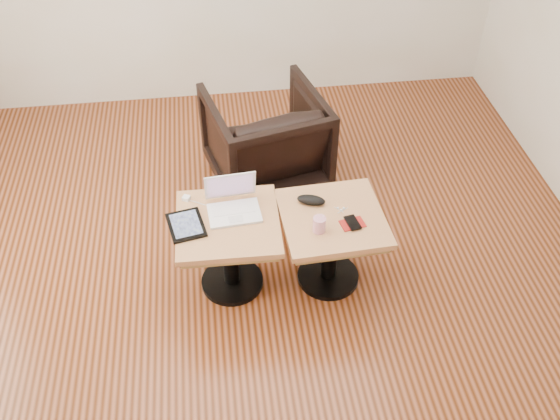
{
  "coord_description": "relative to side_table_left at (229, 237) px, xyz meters",
  "views": [
    {
      "loc": [
        -0.22,
        -2.68,
        3.03
      ],
      "look_at": [
        0.12,
        -0.03,
        0.59
      ],
      "focal_mm": 40.0,
      "sensor_mm": 36.0,
      "label": 1
    }
  ],
  "objects": [
    {
      "name": "side_table_left",
      "position": [
        0.0,
        0.0,
        0.0
      ],
      "size": [
        0.61,
        0.61,
        0.54
      ],
      "rotation": [
        0.0,
        0.0,
        -0.02
      ],
      "color": "black",
      "rests_on": "ground"
    },
    {
      "name": "armchair",
      "position": [
        0.33,
        1.02,
        -0.04
      ],
      "size": [
        0.94,
        0.96,
        0.73
      ],
      "primitive_type": "imported",
      "rotation": [
        0.0,
        0.0,
        3.38
      ],
      "color": "black",
      "rests_on": "ground"
    },
    {
      "name": "glasses_case",
      "position": [
        0.51,
        0.09,
        0.16
      ],
      "size": [
        0.19,
        0.13,
        0.05
      ],
      "primitive_type": "ellipsoid",
      "rotation": [
        0.0,
        0.0,
        -0.34
      ],
      "color": "black",
      "rests_on": "side_table_right"
    },
    {
      "name": "earbuds_tangle",
      "position": [
        0.67,
        0.01,
        0.14
      ],
      "size": [
        0.07,
        0.05,
        0.01
      ],
      "color": "white",
      "rests_on": "side_table_right"
    },
    {
      "name": "room_shell",
      "position": [
        0.19,
        0.03,
        0.94
      ],
      "size": [
        4.52,
        4.52,
        2.71
      ],
      "color": "#491F0A",
      "rests_on": "ground"
    },
    {
      "name": "side_table_right",
      "position": [
        0.61,
        -0.04,
        0.0
      ],
      "size": [
        0.63,
        0.63,
        0.54
      ],
      "rotation": [
        0.0,
        0.0,
        0.05
      ],
      "color": "black",
      "rests_on": "ground"
    },
    {
      "name": "phone_on_sleeve",
      "position": [
        0.71,
        -0.12,
        0.14
      ],
      "size": [
        0.15,
        0.13,
        0.02
      ],
      "rotation": [
        0.0,
        0.0,
        0.2
      ],
      "color": "maroon",
      "rests_on": "side_table_right"
    },
    {
      "name": "tablet",
      "position": [
        -0.24,
        -0.01,
        0.14
      ],
      "size": [
        0.24,
        0.28,
        0.02
      ],
      "rotation": [
        0.0,
        0.0,
        0.2
      ],
      "color": "black",
      "rests_on": "side_table_left"
    },
    {
      "name": "laptop",
      "position": [
        0.04,
        0.09,
        0.18
      ],
      "size": [
        0.32,
        0.28,
        0.21
      ],
      "rotation": [
        0.0,
        0.0,
        0.08
      ],
      "color": "white",
      "rests_on": "side_table_left"
    },
    {
      "name": "charging_adapter",
      "position": [
        -0.23,
        0.22,
        0.15
      ],
      "size": [
        0.05,
        0.05,
        0.02
      ],
      "primitive_type": "cube",
      "rotation": [
        0.0,
        0.0,
        -0.43
      ],
      "color": "white",
      "rests_on": "side_table_left"
    },
    {
      "name": "striped_cup",
      "position": [
        0.51,
        -0.15,
        0.18
      ],
      "size": [
        0.1,
        0.1,
        0.1
      ],
      "primitive_type": "cylinder",
      "rotation": [
        0.0,
        0.0,
        0.38
      ],
      "color": "#BF3162",
      "rests_on": "side_table_right"
    }
  ]
}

